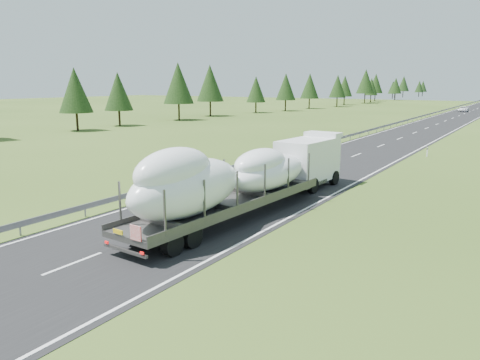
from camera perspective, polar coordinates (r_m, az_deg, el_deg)
The scene contains 6 objects.
ground at distance 27.36m, azimuth -4.66°, elevation -4.21°, with size 400.00×400.00×0.00m, color #374E1A.
road_surface at distance 122.18m, azimuth 25.21°, elevation 7.12°, with size 10.00×400.00×0.02m, color black.
guardrail at distance 122.89m, azimuth 22.77°, elevation 7.62°, with size 0.10×400.00×0.76m.
tree_line_left at distance 142.61m, azimuth 7.62°, elevation 11.39°, with size 14.45×303.14×12.62m.
boat_truck at distance 26.98m, azimuth 0.94°, elevation 0.71°, with size 3.80×20.81×4.59m.
distant_van at distance 138.91m, azimuth 25.57°, elevation 7.80°, with size 2.28×4.95×1.38m, color white.
Camera 1 is at (15.99, -20.89, 7.50)m, focal length 35.00 mm.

